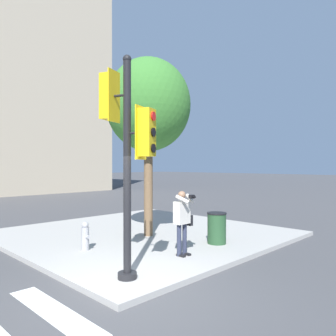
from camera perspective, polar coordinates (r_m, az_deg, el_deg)
The scene contains 7 objects.
ground_plane at distance 6.34m, azimuth -7.66°, elevation -21.02°, with size 160.00×160.00×0.00m, color #424244.
sidewalk_corner at distance 11.06m, azimuth -4.39°, elevation -11.33°, with size 8.00×8.00×0.12m.
traffic_signal_pole at distance 6.41m, azimuth -7.13°, elevation 4.58°, with size 0.69×1.13×4.34m.
person_photographer at distance 8.09m, azimuth 2.58°, elevation -8.57°, with size 0.58×0.54×1.57m.
street_tree at distance 10.42m, azimuth -3.45°, elevation 10.78°, with size 2.64×2.64×5.55m.
fire_hydrant at distance 8.92m, azimuth -14.22°, elevation -11.42°, with size 0.20×0.26×0.74m.
trash_bin at distance 9.46m, azimuth 8.48°, elevation -10.28°, with size 0.55×0.55×0.87m.
Camera 1 is at (-3.62, -4.66, 2.32)m, focal length 35.00 mm.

